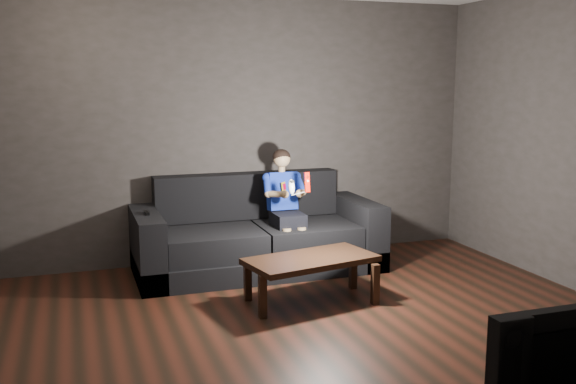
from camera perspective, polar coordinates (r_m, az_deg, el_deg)
name	(u,v)px	position (r m, az deg, el deg)	size (l,w,h in m)	color
floor	(339,347)	(4.67, 4.55, -13.54)	(5.00, 5.00, 0.00)	black
back_wall	(245,131)	(6.68, -3.88, 5.47)	(5.00, 0.04, 2.70)	#35312D
sofa	(257,240)	(6.38, -2.79, -4.26)	(2.39, 1.03, 0.92)	black
child	(285,197)	(6.30, -0.26, -0.41)	(0.42, 0.52, 1.04)	black
wii_remote_red	(307,182)	(5.92, 1.70, 0.87)	(0.05, 0.07, 0.19)	red
nunchuk_white	(292,187)	(5.88, 0.32, 0.47)	(0.06, 0.09, 0.15)	white
wii_remote_black	(147,213)	(6.02, -12.46, -1.81)	(0.04, 0.14, 0.03)	black
coffee_table	(311,263)	(5.43, 2.06, -6.34)	(1.17, 0.75, 0.39)	black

